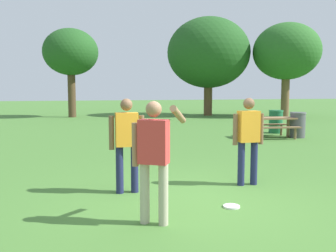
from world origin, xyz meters
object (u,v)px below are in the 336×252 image
object	(u,v)px
tree_tall_left	(71,53)
person_catcher	(248,135)
person_thrower	(127,139)
tree_broad_center	(209,53)
tree_far_right	(287,52)
picnic_table_near	(272,123)
frisbee	(232,206)
trash_can_beside_table	(298,125)
trash_can_further_along	(276,121)
person_bystander	(154,153)

from	to	relation	value
tree_tall_left	person_catcher	bearing A→B (deg)	-80.62
person_thrower	tree_tall_left	world-z (taller)	tree_tall_left
tree_broad_center	tree_far_right	distance (m)	5.25
person_catcher	picnic_table_near	distance (m)	7.24
person_thrower	frisbee	distance (m)	2.08
picnic_table_near	trash_can_beside_table	xyz separation A→B (m)	(0.96, -0.25, -0.08)
picnic_table_near	tree_tall_left	xyz separation A→B (m)	(-7.21, 12.79, 3.68)
trash_can_further_along	frisbee	bearing A→B (deg)	-125.48
trash_can_beside_table	tree_tall_left	distance (m)	15.84
picnic_table_near	person_thrower	bearing A→B (deg)	-137.44
tree_tall_left	tree_broad_center	size ratio (longest dim) A/B	0.85
trash_can_further_along	tree_far_right	distance (m)	10.79
frisbee	trash_can_beside_table	distance (m)	9.05
picnic_table_near	frisbee	bearing A→B (deg)	-125.12
person_thrower	tree_far_right	size ratio (longest dim) A/B	0.26
person_catcher	trash_can_further_along	size ratio (longest dim) A/B	1.71
trash_can_beside_table	frisbee	bearing A→B (deg)	-131.02
person_catcher	trash_can_beside_table	distance (m)	7.65
picnic_table_near	tree_tall_left	world-z (taller)	tree_tall_left
person_catcher	tree_far_right	xyz separation A→B (m)	(10.92, 15.45, 3.42)
person_bystander	frisbee	xyz separation A→B (m)	(1.29, 0.34, -0.95)
person_bystander	trash_can_further_along	world-z (taller)	person_bystander
trash_can_further_along	person_catcher	bearing A→B (deg)	-125.21
frisbee	trash_can_further_along	world-z (taller)	trash_can_further_along
person_catcher	tree_far_right	distance (m)	19.22
tree_broad_center	tree_far_right	size ratio (longest dim) A/B	1.10
person_catcher	picnic_table_near	bearing A→B (deg)	55.27
trash_can_beside_table	tree_broad_center	world-z (taller)	tree_broad_center
trash_can_further_along	tree_broad_center	size ratio (longest dim) A/B	0.14
tree_tall_left	tree_far_right	xyz separation A→B (m)	(14.01, -3.29, 0.12)
person_bystander	frisbee	distance (m)	1.64
trash_can_beside_table	person_catcher	bearing A→B (deg)	-131.74
trash_can_further_along	person_bystander	bearing A→B (deg)	-129.80
person_catcher	tree_far_right	size ratio (longest dim) A/B	0.26
tree_far_right	frisbee	bearing A→B (deg)	-125.38
person_catcher	picnic_table_near	xyz separation A→B (m)	(4.12, 5.94, -0.38)
person_catcher	trash_can_further_along	xyz separation A→B (m)	(5.10, 7.23, -0.46)
frisbee	tree_broad_center	distance (m)	20.82
person_bystander	trash_can_further_along	xyz separation A→B (m)	(7.24, 8.69, -0.48)
person_thrower	tree_broad_center	world-z (taller)	tree_broad_center
person_thrower	trash_can_beside_table	xyz separation A→B (m)	(7.35, 5.62, -0.46)
picnic_table_near	tree_far_right	world-z (taller)	tree_far_right
picnic_table_near	trash_can_beside_table	bearing A→B (deg)	-14.29
picnic_table_near	trash_can_beside_table	distance (m)	1.00
picnic_table_near	tree_far_right	size ratio (longest dim) A/B	0.30
trash_can_further_along	tree_far_right	world-z (taller)	tree_far_right
tree_tall_left	tree_broad_center	world-z (taller)	tree_broad_center
picnic_table_near	tree_tall_left	distance (m)	15.14
picnic_table_near	person_bystander	bearing A→B (deg)	-130.20
person_catcher	trash_can_further_along	distance (m)	8.86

